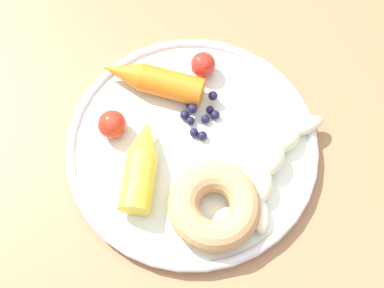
{
  "coord_description": "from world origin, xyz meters",
  "views": [
    {
      "loc": [
        -0.2,
        -0.17,
        1.29
      ],
      "look_at": [
        -0.05,
        0.02,
        0.75
      ],
      "focal_mm": 45.21,
      "sensor_mm": 36.0,
      "label": 1
    }
  ],
  "objects_px": {
    "carrot_orange": "(152,80)",
    "carrot_yellow": "(141,165)",
    "blueberry_pile": "(200,116)",
    "banana": "(276,163)",
    "tomato_near": "(112,124)",
    "donut": "(214,206)",
    "dining_table": "(226,165)",
    "plate": "(192,145)",
    "tomato_mid": "(203,65)"
  },
  "relations": [
    {
      "from": "dining_table",
      "to": "donut",
      "type": "xyz_separation_m",
      "value": [
        -0.08,
        -0.06,
        0.12
      ]
    },
    {
      "from": "banana",
      "to": "blueberry_pile",
      "type": "distance_m",
      "value": 0.11
    },
    {
      "from": "carrot_orange",
      "to": "blueberry_pile",
      "type": "height_order",
      "value": "carrot_orange"
    },
    {
      "from": "carrot_orange",
      "to": "blueberry_pile",
      "type": "distance_m",
      "value": 0.08
    },
    {
      "from": "carrot_yellow",
      "to": "blueberry_pile",
      "type": "height_order",
      "value": "carrot_yellow"
    },
    {
      "from": "dining_table",
      "to": "tomato_near",
      "type": "relative_size",
      "value": 28.31
    },
    {
      "from": "banana",
      "to": "tomato_mid",
      "type": "xyz_separation_m",
      "value": [
        0.02,
        0.16,
        0.0
      ]
    },
    {
      "from": "carrot_yellow",
      "to": "tomato_mid",
      "type": "relative_size",
      "value": 3.25
    },
    {
      "from": "carrot_yellow",
      "to": "blueberry_pile",
      "type": "bearing_deg",
      "value": 5.96
    },
    {
      "from": "blueberry_pile",
      "to": "tomato_mid",
      "type": "relative_size",
      "value": 1.82
    },
    {
      "from": "dining_table",
      "to": "carrot_yellow",
      "type": "height_order",
      "value": "carrot_yellow"
    },
    {
      "from": "tomato_near",
      "to": "banana",
      "type": "bearing_deg",
      "value": -53.19
    },
    {
      "from": "plate",
      "to": "blueberry_pile",
      "type": "bearing_deg",
      "value": 34.93
    },
    {
      "from": "banana",
      "to": "carrot_orange",
      "type": "distance_m",
      "value": 0.19
    },
    {
      "from": "tomato_near",
      "to": "plate",
      "type": "bearing_deg",
      "value": -49.9
    },
    {
      "from": "dining_table",
      "to": "carrot_orange",
      "type": "xyz_separation_m",
      "value": [
        -0.03,
        0.11,
        0.12
      ]
    },
    {
      "from": "carrot_yellow",
      "to": "blueberry_pile",
      "type": "distance_m",
      "value": 0.1
    },
    {
      "from": "banana",
      "to": "carrot_yellow",
      "type": "distance_m",
      "value": 0.16
    },
    {
      "from": "carrot_orange",
      "to": "blueberry_pile",
      "type": "relative_size",
      "value": 2.18
    },
    {
      "from": "carrot_orange",
      "to": "tomato_mid",
      "type": "distance_m",
      "value": 0.07
    },
    {
      "from": "plate",
      "to": "donut",
      "type": "height_order",
      "value": "donut"
    },
    {
      "from": "carrot_yellow",
      "to": "tomato_mid",
      "type": "height_order",
      "value": "carrot_yellow"
    },
    {
      "from": "dining_table",
      "to": "carrot_orange",
      "type": "relative_size",
      "value": 7.65
    },
    {
      "from": "plate",
      "to": "tomato_near",
      "type": "height_order",
      "value": "tomato_near"
    },
    {
      "from": "plate",
      "to": "carrot_orange",
      "type": "relative_size",
      "value": 2.38
    },
    {
      "from": "banana",
      "to": "blueberry_pile",
      "type": "relative_size",
      "value": 2.78
    },
    {
      "from": "carrot_yellow",
      "to": "donut",
      "type": "bearing_deg",
      "value": -69.79
    },
    {
      "from": "donut",
      "to": "dining_table",
      "type": "bearing_deg",
      "value": 37.48
    },
    {
      "from": "banana",
      "to": "tomato_near",
      "type": "xyz_separation_m",
      "value": [
        -0.12,
        0.16,
        0.01
      ]
    },
    {
      "from": "carrot_yellow",
      "to": "tomato_near",
      "type": "relative_size",
      "value": 3.03
    },
    {
      "from": "dining_table",
      "to": "blueberry_pile",
      "type": "distance_m",
      "value": 0.12
    },
    {
      "from": "banana",
      "to": "blueberry_pile",
      "type": "bearing_deg",
      "value": 104.31
    },
    {
      "from": "carrot_orange",
      "to": "carrot_yellow",
      "type": "relative_size",
      "value": 1.22
    },
    {
      "from": "blueberry_pile",
      "to": "tomato_near",
      "type": "xyz_separation_m",
      "value": [
        -0.09,
        0.05,
        0.01
      ]
    },
    {
      "from": "plate",
      "to": "banana",
      "type": "bearing_deg",
      "value": -56.31
    },
    {
      "from": "plate",
      "to": "blueberry_pile",
      "type": "relative_size",
      "value": 5.2
    },
    {
      "from": "dining_table",
      "to": "banana",
      "type": "bearing_deg",
      "value": -79.99
    },
    {
      "from": "blueberry_pile",
      "to": "carrot_orange",
      "type": "bearing_deg",
      "value": 103.98
    },
    {
      "from": "donut",
      "to": "tomato_near",
      "type": "height_order",
      "value": "same"
    },
    {
      "from": "blueberry_pile",
      "to": "tomato_near",
      "type": "distance_m",
      "value": 0.11
    },
    {
      "from": "dining_table",
      "to": "blueberry_pile",
      "type": "relative_size",
      "value": 16.7
    },
    {
      "from": "carrot_orange",
      "to": "carrot_yellow",
      "type": "bearing_deg",
      "value": -133.59
    },
    {
      "from": "plate",
      "to": "tomato_mid",
      "type": "distance_m",
      "value": 0.11
    },
    {
      "from": "carrot_yellow",
      "to": "dining_table",
      "type": "bearing_deg",
      "value": -15.11
    },
    {
      "from": "plate",
      "to": "banana",
      "type": "distance_m",
      "value": 0.1
    },
    {
      "from": "plate",
      "to": "carrot_orange",
      "type": "xyz_separation_m",
      "value": [
        0.01,
        0.09,
        0.02
      ]
    },
    {
      "from": "carrot_orange",
      "to": "plate",
      "type": "bearing_deg",
      "value": -97.15
    },
    {
      "from": "banana",
      "to": "tomato_near",
      "type": "relative_size",
      "value": 4.71
    },
    {
      "from": "carrot_orange",
      "to": "tomato_near",
      "type": "height_order",
      "value": "same"
    },
    {
      "from": "banana",
      "to": "carrot_orange",
      "type": "bearing_deg",
      "value": 104.17
    }
  ]
}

